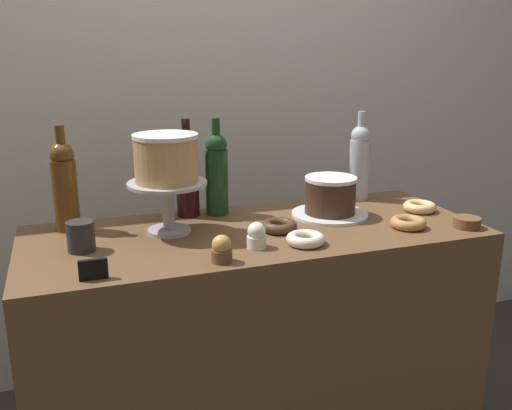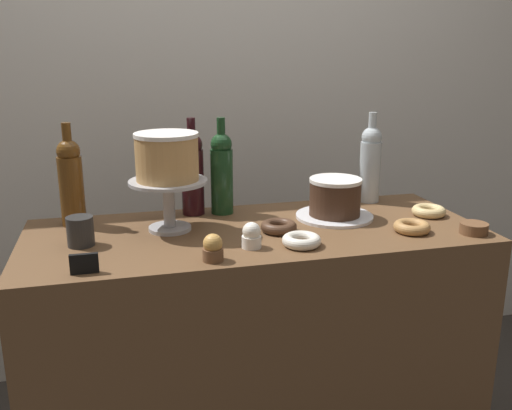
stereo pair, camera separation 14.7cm
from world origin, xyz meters
The scene contains 19 objects.
back_wall centered at (0.00, 0.86, 1.30)m, with size 6.00×0.05×2.60m.
display_counter centered at (0.00, 0.00, 0.46)m, with size 1.41×0.57×0.91m.
cake_stand_pedestal centered at (-0.26, 0.06, 1.02)m, with size 0.24×0.24×0.16m.
white_layer_cake centered at (-0.26, 0.06, 1.14)m, with size 0.19×0.19×0.14m.
silver_serving_platter centered at (0.29, 0.06, 0.92)m, with size 0.26×0.26×0.01m.
chocolate_round_cake centered at (0.29, 0.06, 0.99)m, with size 0.17×0.17×0.12m.
wine_bottle_amber centered at (-0.55, 0.19, 1.06)m, with size 0.08×0.08×0.33m.
wine_bottle_green centered at (-0.07, 0.21, 1.06)m, with size 0.08×0.08×0.33m.
wine_bottle_clear centered at (0.48, 0.23, 1.06)m, with size 0.08×0.08×0.33m.
wine_bottle_dark_red centered at (-0.16, 0.22, 1.06)m, with size 0.08×0.08×0.33m.
cupcake_caramel centered at (-0.17, -0.22, 0.95)m, with size 0.06×0.06×0.07m.
cupcake_vanilla centered at (-0.05, -0.15, 0.95)m, with size 0.06×0.06×0.07m.
donut_chocolate centered at (0.06, -0.03, 0.93)m, with size 0.11×0.11×0.03m.
donut_sugar centered at (0.09, -0.17, 0.93)m, with size 0.11×0.11×0.03m.
donut_maple centered at (0.46, -0.14, 0.93)m, with size 0.11×0.11×0.03m.
donut_glazed centered at (0.60, 0.01, 0.93)m, with size 0.11×0.11×0.03m.
cookie_stack centered at (0.63, -0.20, 0.93)m, with size 0.08×0.08×0.03m.
price_sign_chalkboard centered at (-0.50, -0.23, 0.94)m, with size 0.07×0.01×0.05m.
coffee_cup_ceramic centered at (-0.52, -0.01, 0.96)m, with size 0.08×0.08×0.08m.
Camera 2 is at (-0.40, -1.59, 1.46)m, focal length 39.11 mm.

